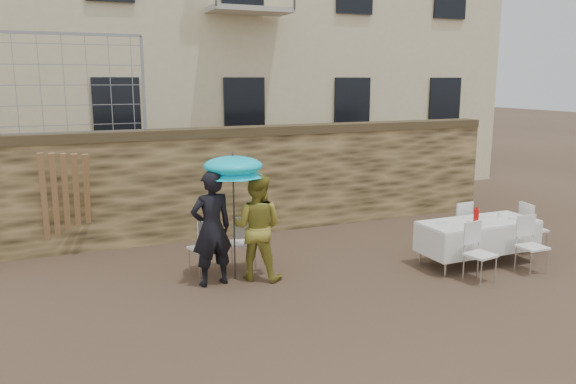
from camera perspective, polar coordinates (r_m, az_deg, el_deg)
name	(u,v)px	position (r m, az deg, el deg)	size (l,w,h in m)	color
ground	(326,331)	(7.51, 3.84, -13.89)	(80.00, 80.00, 0.00)	brown
stone_wall	(217,183)	(11.67, -7.18, 0.91)	(13.00, 0.50, 2.20)	brown
chain_link_fence	(52,85)	(11.05, -22.82, 9.98)	(3.20, 0.06, 1.80)	gray
man_suit	(212,229)	(8.84, -7.77, -3.71)	(0.67, 0.44, 1.84)	black
woman_dress	(257,227)	(9.07, -3.18, -3.57)	(0.84, 0.66, 1.73)	gold
umbrella	(233,170)	(8.86, -5.60, 2.25)	(0.98, 0.98, 1.92)	#3F3F44
couple_chair_left	(203,246)	(9.47, -8.58, -5.46)	(0.48, 0.48, 0.96)	white
couple_chair_right	(243,241)	(9.66, -4.55, -5.03)	(0.48, 0.48, 0.96)	white
banquet_table	(479,223)	(10.37, 18.80, -3.03)	(2.10, 0.85, 0.78)	white
soda_bottle	(476,217)	(10.09, 18.57, -2.39)	(0.09, 0.09, 0.26)	red
table_chair_front_left	(481,253)	(9.51, 18.97, -5.90)	(0.48, 0.48, 0.96)	white
table_chair_front_right	(532,245)	(10.26, 23.58, -4.99)	(0.48, 0.48, 0.96)	white
table_chair_back	(457,225)	(11.14, 16.77, -3.26)	(0.48, 0.48, 0.96)	white
table_chair_side	(533,228)	(11.46, 23.64, -3.34)	(0.48, 0.48, 0.96)	white
wood_planks	(63,204)	(10.87, -21.90, -1.15)	(0.70, 0.20, 2.00)	#A37749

